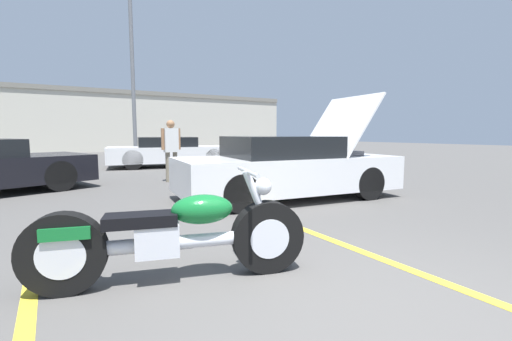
# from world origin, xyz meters

# --- Properties ---
(ground_plane) EXTENTS (80.00, 80.00, 0.00)m
(ground_plane) POSITION_xyz_m (0.00, 0.00, 0.00)
(ground_plane) COLOR #514F4C
(parking_stripe_foreground) EXTENTS (0.12, 4.79, 0.01)m
(parking_stripe_foreground) POSITION_xyz_m (-2.11, 1.72, 0.00)
(parking_stripe_foreground) COLOR yellow
(parking_stripe_foreground) RESTS_ON ground
(parking_stripe_middle) EXTENTS (0.12, 4.79, 0.01)m
(parking_stripe_middle) POSITION_xyz_m (0.98, 1.72, 0.00)
(parking_stripe_middle) COLOR yellow
(parking_stripe_middle) RESTS_ON ground
(far_building) EXTENTS (32.00, 4.20, 4.40)m
(far_building) POSITION_xyz_m (0.00, 26.69, 2.34)
(far_building) COLOR beige
(far_building) RESTS_ON ground
(light_pole) EXTENTS (1.21, 0.28, 8.96)m
(light_pole) POSITION_xyz_m (1.70, 15.81, 4.87)
(light_pole) COLOR slate
(light_pole) RESTS_ON ground
(motorcycle) EXTENTS (2.34, 0.92, 0.97)m
(motorcycle) POSITION_xyz_m (-1.03, 1.37, 0.40)
(motorcycle) COLOR black
(motorcycle) RESTS_ON ground
(show_car_hood_open) EXTENTS (4.53, 2.30, 2.09)m
(show_car_hood_open) POSITION_xyz_m (2.16, 4.02, 0.61)
(show_car_hood_open) COLOR white
(show_car_hood_open) RESTS_ON ground
(parked_car_right_row) EXTENTS (5.00, 2.69, 1.15)m
(parked_car_right_row) POSITION_xyz_m (2.13, 11.70, 0.57)
(parked_car_right_row) COLOR white
(parked_car_right_row) RESTS_ON ground
(spectator_by_show_car) EXTENTS (0.52, 0.22, 1.64)m
(spectator_by_show_car) POSITION_xyz_m (0.85, 7.51, 0.97)
(spectator_by_show_car) COLOR gray
(spectator_by_show_car) RESTS_ON ground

